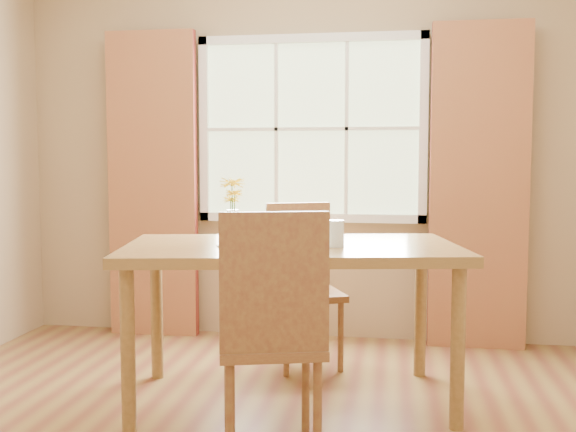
# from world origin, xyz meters

# --- Properties ---
(room) EXTENTS (4.24, 3.84, 2.74)m
(room) POSITION_xyz_m (0.00, 0.00, 1.35)
(room) COLOR brown
(room) RESTS_ON ground
(window) EXTENTS (1.62, 0.06, 1.32)m
(window) POSITION_xyz_m (0.00, 1.87, 1.50)
(window) COLOR #B3C998
(window) RESTS_ON room
(curtain_left) EXTENTS (0.65, 0.08, 2.20)m
(curtain_left) POSITION_xyz_m (-1.15, 1.78, 1.10)
(curtain_left) COLOR maroon
(curtain_left) RESTS_ON room
(curtain_right) EXTENTS (0.65, 0.08, 2.20)m
(curtain_right) POSITION_xyz_m (1.15, 1.78, 1.10)
(curtain_right) COLOR maroon
(curtain_right) RESTS_ON room
(dining_table) EXTENTS (1.87, 1.27, 0.84)m
(dining_table) POSITION_xyz_m (0.05, 0.56, 0.76)
(dining_table) COLOR olive
(dining_table) RESTS_ON room
(chair_near) EXTENTS (0.55, 0.55, 1.08)m
(chair_near) POSITION_xyz_m (0.08, -0.15, 0.59)
(chair_near) COLOR brown
(chair_near) RESTS_ON room
(chair_far) EXTENTS (0.55, 0.55, 1.01)m
(chair_far) POSITION_xyz_m (0.02, 1.26, 0.55)
(chair_far) COLOR brown
(chair_far) RESTS_ON room
(placemat) EXTENTS (0.56, 0.52, 0.01)m
(placemat) POSITION_xyz_m (-0.04, 0.40, 0.85)
(placemat) COLOR beige
(placemat) RESTS_ON dining_table
(plate) EXTENTS (0.32, 0.32, 0.01)m
(plate) POSITION_xyz_m (-0.03, 0.45, 0.85)
(plate) COLOR #C1DA36
(plate) RESTS_ON placemat
(croissant_sandwich) EXTENTS (0.21, 0.19, 0.13)m
(croissant_sandwich) POSITION_xyz_m (0.03, 0.41, 0.92)
(croissant_sandwich) COLOR #E3AC4D
(croissant_sandwich) RESTS_ON plate
(water_glass) EXTENTS (0.09, 0.09, 0.14)m
(water_glass) POSITION_xyz_m (0.29, 0.50, 0.91)
(water_glass) COLOR silver
(water_glass) RESTS_ON dining_table
(flower_vase) EXTENTS (0.14, 0.14, 0.34)m
(flower_vase) POSITION_xyz_m (-0.30, 0.70, 1.05)
(flower_vase) COLOR silver
(flower_vase) RESTS_ON dining_table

